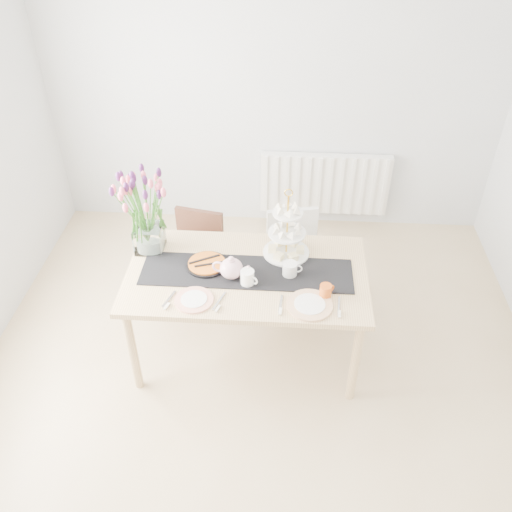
# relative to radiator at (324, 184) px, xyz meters

# --- Properties ---
(room_shell) EXTENTS (4.50, 4.50, 4.50)m
(room_shell) POSITION_rel_radiator_xyz_m (-0.50, -2.19, 0.85)
(room_shell) COLOR tan
(room_shell) RESTS_ON ground
(radiator) EXTENTS (1.20, 0.08, 0.60)m
(radiator) POSITION_rel_radiator_xyz_m (0.00, 0.00, 0.00)
(radiator) COLOR white
(radiator) RESTS_ON room_shell
(dining_table) EXTENTS (1.60, 0.90, 0.75)m
(dining_table) POSITION_rel_radiator_xyz_m (-0.59, -1.70, 0.22)
(dining_table) COLOR tan
(dining_table) RESTS_ON ground
(chair_brown) EXTENTS (0.46, 0.46, 0.77)m
(chair_brown) POSITION_rel_radiator_xyz_m (-1.04, -1.11, -0.01)
(chair_brown) COLOR #331A12
(chair_brown) RESTS_ON ground
(chair_white) EXTENTS (0.47, 0.47, 0.80)m
(chair_white) POSITION_rel_radiator_xyz_m (-0.28, -1.10, 0.01)
(chair_white) COLOR silver
(chair_white) RESTS_ON ground
(table_runner) EXTENTS (1.40, 0.35, 0.01)m
(table_runner) POSITION_rel_radiator_xyz_m (-0.59, -1.70, 0.30)
(table_runner) COLOR black
(table_runner) RESTS_ON dining_table
(tulip_vase) EXTENTS (0.69, 0.69, 0.59)m
(tulip_vase) POSITION_rel_radiator_xyz_m (-1.28, -1.49, 0.68)
(tulip_vase) COLOR silver
(tulip_vase) RESTS_ON dining_table
(cake_stand) EXTENTS (0.32, 0.32, 0.47)m
(cake_stand) POSITION_rel_radiator_xyz_m (-0.34, -1.48, 0.43)
(cake_stand) COLOR gold
(cake_stand) RESTS_ON dining_table
(teapot) EXTENTS (0.27, 0.23, 0.16)m
(teapot) POSITION_rel_radiator_xyz_m (-0.69, -1.76, 0.38)
(teapot) COLOR white
(teapot) RESTS_ON dining_table
(cream_jug) EXTENTS (0.10, 0.10, 0.10)m
(cream_jug) POSITION_rel_radiator_xyz_m (-0.31, -1.71, 0.35)
(cream_jug) COLOR white
(cream_jug) RESTS_ON dining_table
(tart_tin) EXTENTS (0.28, 0.28, 0.03)m
(tart_tin) POSITION_rel_radiator_xyz_m (-0.87, -1.65, 0.32)
(tart_tin) COLOR black
(tart_tin) RESTS_ON dining_table
(mug_white) EXTENTS (0.12, 0.12, 0.11)m
(mug_white) POSITION_rel_radiator_xyz_m (-0.58, -1.82, 0.35)
(mug_white) COLOR white
(mug_white) RESTS_ON dining_table
(mug_orange) EXTENTS (0.11, 0.11, 0.09)m
(mug_orange) POSITION_rel_radiator_xyz_m (-0.08, -1.90, 0.35)
(mug_orange) COLOR #D05617
(mug_orange) RESTS_ON dining_table
(plate_left) EXTENTS (0.31, 0.31, 0.01)m
(plate_left) POSITION_rel_radiator_xyz_m (-0.90, -2.00, 0.31)
(plate_left) COLOR silver
(plate_left) RESTS_ON dining_table
(plate_right) EXTENTS (0.31, 0.31, 0.01)m
(plate_right) POSITION_rel_radiator_xyz_m (-0.18, -2.00, 0.31)
(plate_right) COLOR silver
(plate_right) RESTS_ON dining_table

